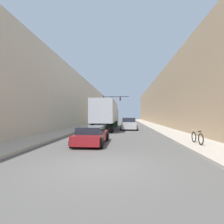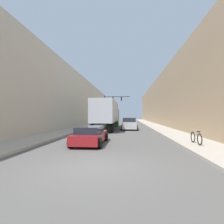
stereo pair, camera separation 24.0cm
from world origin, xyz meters
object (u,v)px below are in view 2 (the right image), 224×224
at_px(sedan_car, 90,135).
at_px(parked_bicycle, 196,138).
at_px(suv_car, 129,124).
at_px(semi_truck, 108,114).
at_px(traffic_signal_gantry, 110,104).

distance_m(sedan_car, parked_bicycle, 6.91).
height_order(suv_car, parked_bicycle, suv_car).
bearing_deg(sedan_car, parked_bicycle, -2.28).
xyz_separation_m(semi_truck, suv_car, (3.08, -0.95, -1.39)).
height_order(suv_car, traffic_signal_gantry, traffic_signal_gantry).
distance_m(semi_truck, parked_bicycle, 15.30).
distance_m(traffic_signal_gantry, parked_bicycle, 31.52).
distance_m(suv_car, traffic_signal_gantry, 18.57).
bearing_deg(sedan_car, suv_car, 77.32).
bearing_deg(suv_car, parked_bicycle, -71.43).
height_order(sedan_car, parked_bicycle, sedan_car).
xyz_separation_m(sedan_car, traffic_signal_gantry, (-1.66, 29.78, 4.02)).
bearing_deg(semi_truck, sedan_car, -88.50).
xyz_separation_m(sedan_car, parked_bicycle, (6.91, -0.28, -0.06)).
bearing_deg(sedan_car, semi_truck, 91.50).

